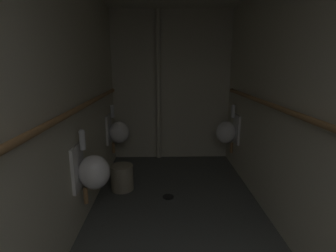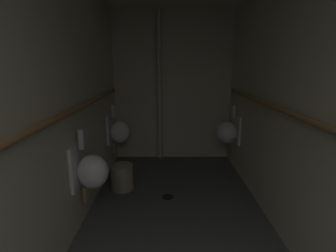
# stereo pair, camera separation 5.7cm
# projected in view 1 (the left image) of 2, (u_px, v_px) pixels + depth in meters

# --- Properties ---
(floor) EXTENTS (2.09, 4.25, 0.08)m
(floor) POSITION_uv_depth(u_px,v_px,m) (178.00, 232.00, 2.61)
(floor) COLOR #4C4F4C
(floor) RESTS_ON ground
(wall_left) EXTENTS (0.06, 4.25, 2.46)m
(wall_left) POSITION_uv_depth(u_px,v_px,m) (66.00, 108.00, 2.29)
(wall_left) COLOR beige
(wall_left) RESTS_ON ground
(wall_right) EXTENTS (0.06, 4.25, 2.46)m
(wall_right) POSITION_uv_depth(u_px,v_px,m) (291.00, 107.00, 2.33)
(wall_right) COLOR beige
(wall_right) RESTS_ON ground
(wall_back) EXTENTS (2.09, 0.06, 2.46)m
(wall_back) POSITION_uv_depth(u_px,v_px,m) (171.00, 87.00, 4.35)
(wall_back) COLOR beige
(wall_back) RESTS_ON ground
(urinal_left_mid) EXTENTS (0.32, 0.30, 0.76)m
(urinal_left_mid) POSITION_uv_depth(u_px,v_px,m) (92.00, 171.00, 2.47)
(urinal_left_mid) COLOR white
(urinal_left_far) EXTENTS (0.32, 0.30, 0.76)m
(urinal_left_far) POSITION_uv_depth(u_px,v_px,m) (118.00, 132.00, 3.92)
(urinal_left_far) COLOR white
(urinal_right_mid) EXTENTS (0.32, 0.30, 0.76)m
(urinal_right_mid) POSITION_uv_depth(u_px,v_px,m) (227.00, 132.00, 3.92)
(urinal_right_mid) COLOR white
(supply_pipe_left) EXTENTS (0.06, 3.52, 0.06)m
(supply_pipe_left) POSITION_uv_depth(u_px,v_px,m) (76.00, 110.00, 2.29)
(supply_pipe_left) COLOR #9E7042
(supply_pipe_right) EXTENTS (0.06, 3.45, 0.06)m
(supply_pipe_right) POSITION_uv_depth(u_px,v_px,m) (281.00, 109.00, 2.33)
(supply_pipe_right) COLOR #9E7042
(standpipe_back_wall) EXTENTS (0.08, 0.08, 2.41)m
(standpipe_back_wall) POSITION_uv_depth(u_px,v_px,m) (158.00, 88.00, 4.23)
(standpipe_back_wall) COLOR beige
(standpipe_back_wall) RESTS_ON ground
(floor_drain) EXTENTS (0.14, 0.14, 0.01)m
(floor_drain) POSITION_uv_depth(u_px,v_px,m) (168.00, 197.00, 3.21)
(floor_drain) COLOR black
(floor_drain) RESTS_ON ground
(waste_bin) EXTENTS (0.29, 0.29, 0.33)m
(waste_bin) POSITION_uv_depth(u_px,v_px,m) (122.00, 177.00, 3.37)
(waste_bin) COLOR #9E937A
(waste_bin) RESTS_ON ground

